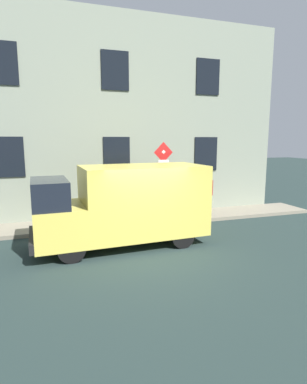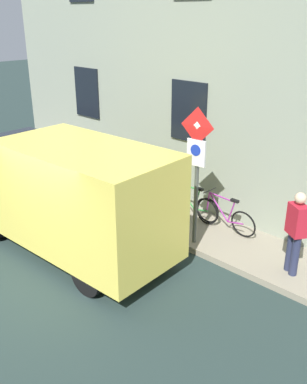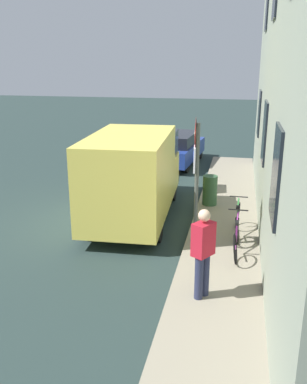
% 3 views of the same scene
% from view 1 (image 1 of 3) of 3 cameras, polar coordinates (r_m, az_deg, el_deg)
% --- Properties ---
extents(ground_plane, '(80.00, 80.00, 0.00)m').
position_cam_1_polar(ground_plane, '(9.38, -0.96, -11.07)').
color(ground_plane, '#243331').
extents(sidewalk_slab, '(1.75, 16.81, 0.14)m').
position_cam_1_polar(sidewalk_slab, '(12.60, -5.70, -5.37)').
color(sidewalk_slab, gray).
rests_on(sidewalk_slab, ground_plane).
extents(building_facade, '(0.75, 14.81, 8.31)m').
position_cam_1_polar(building_facade, '(13.41, -7.16, 13.11)').
color(building_facade, gray).
rests_on(building_facade, ground_plane).
extents(sign_post_stacked, '(0.17, 0.56, 2.95)m').
position_cam_1_polar(sign_post_stacked, '(12.01, 1.77, 3.92)').
color(sign_post_stacked, '#474C47').
rests_on(sign_post_stacked, sidewalk_slab).
extents(delivery_van, '(2.26, 5.42, 2.50)m').
position_cam_1_polar(delivery_van, '(9.77, -5.21, -2.12)').
color(delivery_van, '#E7D456').
rests_on(delivery_van, ground_plane).
extents(bicycle_purple, '(0.46, 1.71, 0.89)m').
position_cam_1_polar(bicycle_purple, '(13.23, 0.80, -2.64)').
color(bicycle_purple, black).
rests_on(bicycle_purple, sidewalk_slab).
extents(bicycle_green, '(0.46, 1.71, 0.89)m').
position_cam_1_polar(bicycle_green, '(12.94, -3.47, -2.94)').
color(bicycle_green, black).
rests_on(bicycle_green, sidewalk_slab).
extents(pedestrian, '(0.44, 0.48, 1.72)m').
position_cam_1_polar(pedestrian, '(13.40, 9.86, -0.20)').
color(pedestrian, '#262B47').
rests_on(pedestrian, sidewalk_slab).
extents(litter_bin, '(0.44, 0.44, 0.90)m').
position_cam_1_polar(litter_bin, '(11.73, -13.20, -4.09)').
color(litter_bin, '#2D5133').
rests_on(litter_bin, sidewalk_slab).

